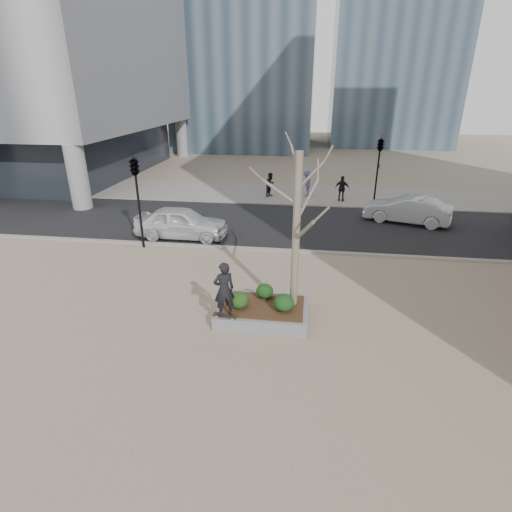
# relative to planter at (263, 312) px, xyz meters

# --- Properties ---
(ground) EXTENTS (120.00, 120.00, 0.00)m
(ground) POSITION_rel_planter_xyz_m (-1.00, 0.00, -0.23)
(ground) COLOR gray
(ground) RESTS_ON ground
(street) EXTENTS (60.00, 8.00, 0.02)m
(street) POSITION_rel_planter_xyz_m (-1.00, 10.00, -0.21)
(street) COLOR black
(street) RESTS_ON ground
(far_sidewalk) EXTENTS (60.00, 6.00, 0.02)m
(far_sidewalk) POSITION_rel_planter_xyz_m (-1.00, 17.00, -0.21)
(far_sidewalk) COLOR gray
(far_sidewalk) RESTS_ON ground
(planter) EXTENTS (3.00, 2.00, 0.45)m
(planter) POSITION_rel_planter_xyz_m (0.00, 0.00, 0.00)
(planter) COLOR gray
(planter) RESTS_ON ground
(planter_mulch) EXTENTS (2.70, 1.70, 0.04)m
(planter_mulch) POSITION_rel_planter_xyz_m (0.00, 0.00, 0.25)
(planter_mulch) COLOR #382314
(planter_mulch) RESTS_ON planter
(sycamore_tree) EXTENTS (2.80, 2.80, 6.60)m
(sycamore_tree) POSITION_rel_planter_xyz_m (1.00, 0.30, 3.56)
(sycamore_tree) COLOR gray
(sycamore_tree) RESTS_ON planter_mulch
(shrub_left) EXTENTS (0.66, 0.66, 0.56)m
(shrub_left) POSITION_rel_planter_xyz_m (-0.76, -0.24, 0.54)
(shrub_left) COLOR #143A12
(shrub_left) RESTS_ON planter_mulch
(shrub_middle) EXTENTS (0.59, 0.59, 0.50)m
(shrub_middle) POSITION_rel_planter_xyz_m (0.00, 0.53, 0.52)
(shrub_middle) COLOR #173D13
(shrub_middle) RESTS_ON planter_mulch
(shrub_right) EXTENTS (0.66, 0.66, 0.56)m
(shrub_right) POSITION_rel_planter_xyz_m (0.72, -0.23, 0.55)
(shrub_right) COLOR black
(shrub_right) RESTS_ON planter_mulch
(skateboard) EXTENTS (0.80, 0.30, 0.08)m
(skateboard) POSITION_rel_planter_xyz_m (-1.10, -0.83, 0.26)
(skateboard) COLOR black
(skateboard) RESTS_ON planter
(skateboarder) EXTENTS (0.79, 0.70, 1.82)m
(skateboarder) POSITION_rel_planter_xyz_m (-1.10, -0.83, 1.21)
(skateboarder) COLOR black
(skateboarder) RESTS_ON skateboard
(police_car) EXTENTS (4.67, 1.89, 1.59)m
(police_car) POSITION_rel_planter_xyz_m (-5.05, 7.16, 0.59)
(police_car) COLOR white
(police_car) RESTS_ON street
(car_silver) EXTENTS (4.94, 3.05, 1.54)m
(car_silver) POSITION_rel_planter_xyz_m (6.87, 11.26, 0.56)
(car_silver) COLOR #ADB1B6
(car_silver) RESTS_ON street
(pedestrian_a) EXTENTS (0.90, 0.99, 1.66)m
(pedestrian_a) POSITION_rel_planter_xyz_m (-1.41, 16.11, 0.63)
(pedestrian_a) COLOR black
(pedestrian_a) RESTS_ON far_sidewalk
(pedestrian_b) EXTENTS (0.73, 1.19, 1.78)m
(pedestrian_b) POSITION_rel_planter_xyz_m (1.12, 16.50, 0.69)
(pedestrian_b) COLOR #43477A
(pedestrian_b) RESTS_ON far_sidewalk
(pedestrian_c) EXTENTS (1.06, 0.59, 1.70)m
(pedestrian_c) POSITION_rel_planter_xyz_m (3.47, 15.48, 0.65)
(pedestrian_c) COLOR black
(pedestrian_c) RESTS_ON far_sidewalk
(traffic_light_near) EXTENTS (0.60, 2.48, 4.50)m
(traffic_light_near) POSITION_rel_planter_xyz_m (-6.50, 5.60, 2.02)
(traffic_light_near) COLOR black
(traffic_light_near) RESTS_ON ground
(traffic_light_far) EXTENTS (0.60, 2.48, 4.50)m
(traffic_light_far) POSITION_rel_planter_xyz_m (5.50, 14.60, 2.02)
(traffic_light_far) COLOR black
(traffic_light_far) RESTS_ON ground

